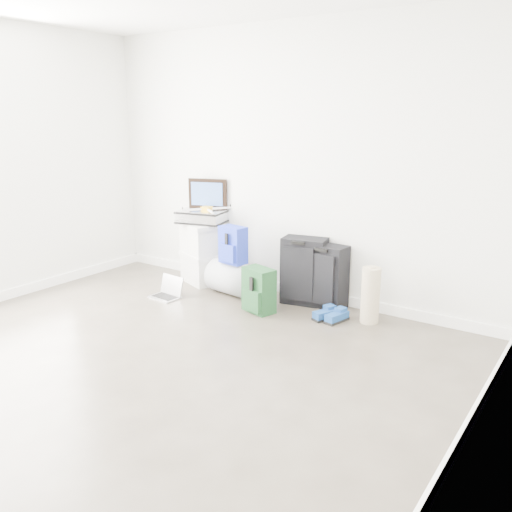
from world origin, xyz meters
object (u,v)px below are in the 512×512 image
Objects in this scene: duffel_bag at (235,279)px; large_suitcase at (304,271)px; boxes_stack at (203,252)px; laptop at (168,292)px; briefcase at (202,216)px; carry_on at (326,276)px.

large_suitcase is (0.72, 0.18, 0.16)m from duffel_bag.
boxes_stack is 1.02× the size of large_suitcase.
large_suitcase is 2.08× the size of laptop.
carry_on is (1.50, 0.05, -0.44)m from briefcase.
boxes_stack is at bearing 171.62° from duffel_bag.
briefcase is at bearing 169.30° from large_suitcase.
boxes_stack is 1.37× the size of briefcase.
boxes_stack is 1.09× the size of carry_on.
carry_on reaches higher than duffel_bag.
duffel_bag is (0.55, -0.16, -0.17)m from boxes_stack.
briefcase is 0.80× the size of carry_on.
large_suitcase is 1.42m from laptop.
laptop is at bearing -100.43° from briefcase.
boxes_stack is at bearing 167.06° from briefcase.
large_suitcase reaches higher than laptop.
briefcase is 1.33m from large_suitcase.
boxes_stack reaches higher than large_suitcase.
duffel_bag is 1.76× the size of laptop.
large_suitcase reaches higher than duffel_bag.
briefcase is at bearing 97.51° from laptop.
briefcase is 1.54× the size of laptop.
briefcase is 1.56m from carry_on.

